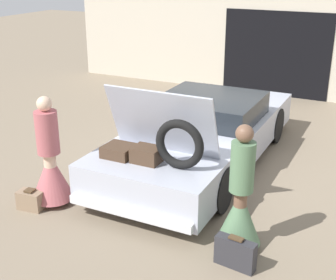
# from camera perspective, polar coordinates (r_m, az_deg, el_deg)

# --- Properties ---
(ground_plane) EXTENTS (40.00, 40.00, 0.00)m
(ground_plane) POSITION_cam_1_polar(r_m,az_deg,el_deg) (8.49, 4.19, -2.63)
(ground_plane) COLOR #7F705B
(garage_wall_back) EXTENTS (12.00, 0.14, 2.80)m
(garage_wall_back) POSITION_cam_1_polar(r_m,az_deg,el_deg) (12.70, 13.18, 11.49)
(garage_wall_back) COLOR beige
(garage_wall_back) RESTS_ON ground_plane
(car) EXTENTS (2.00, 5.15, 1.75)m
(car) POSITION_cam_1_polar(r_m,az_deg,el_deg) (8.28, 4.29, 0.82)
(car) COLOR #B2B7C6
(car) RESTS_ON ground_plane
(person_left) EXTENTS (0.62, 0.62, 1.65)m
(person_left) POSITION_cam_1_polar(r_m,az_deg,el_deg) (7.06, -14.14, -3.15)
(person_left) COLOR beige
(person_left) RESTS_ON ground_plane
(person_right) EXTENTS (0.56, 0.56, 1.65)m
(person_right) POSITION_cam_1_polar(r_m,az_deg,el_deg) (5.87, 8.77, -7.92)
(person_right) COLOR brown
(person_right) RESTS_ON ground_plane
(suitcase_beside_left_person) EXTENTS (0.40, 0.26, 0.31)m
(suitcase_beside_left_person) POSITION_cam_1_polar(r_m,az_deg,el_deg) (7.16, -16.38, -7.03)
(suitcase_beside_left_person) COLOR #8C7259
(suitcase_beside_left_person) RESTS_ON ground_plane
(suitcase_beside_right_person) EXTENTS (0.51, 0.20, 0.41)m
(suitcase_beside_right_person) POSITION_cam_1_polar(r_m,az_deg,el_deg) (5.72, 8.20, -13.48)
(suitcase_beside_right_person) COLOR #2D2D33
(suitcase_beside_right_person) RESTS_ON ground_plane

